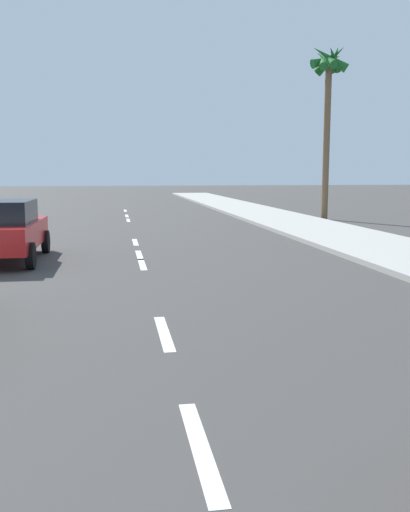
# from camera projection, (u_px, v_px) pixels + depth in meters

# --- Properties ---
(ground_plane) EXTENTS (160.00, 160.00, 0.00)m
(ground_plane) POSITION_uv_depth(u_px,v_px,m) (137.00, 249.00, 16.98)
(ground_plane) COLOR #423F3D
(sidewalk_strip) EXTENTS (3.60, 80.00, 0.14)m
(sidewalk_strip) POSITION_uv_depth(u_px,v_px,m) (339.00, 235.00, 20.04)
(sidewalk_strip) COLOR #B2ADA3
(sidewalk_strip) RESTS_ON ground
(lane_stripe_2) EXTENTS (0.16, 1.80, 0.01)m
(lane_stripe_2) POSITION_uv_depth(u_px,v_px,m) (200.00, 447.00, 4.74)
(lane_stripe_2) COLOR white
(lane_stripe_2) RESTS_ON ground
(lane_stripe_3) EXTENTS (0.16, 1.80, 0.01)m
(lane_stripe_3) POSITION_uv_depth(u_px,v_px,m) (164.00, 333.00, 8.11)
(lane_stripe_3) COLOR white
(lane_stripe_3) RESTS_ON ground
(lane_stripe_4) EXTENTS (0.16, 1.80, 0.01)m
(lane_stripe_4) POSITION_uv_depth(u_px,v_px,m) (142.00, 264.00, 14.15)
(lane_stripe_4) COLOR white
(lane_stripe_4) RESTS_ON ground
(lane_stripe_5) EXTENTS (0.16, 1.80, 0.01)m
(lane_stripe_5) POSITION_uv_depth(u_px,v_px,m) (139.00, 255.00, 15.72)
(lane_stripe_5) COLOR white
(lane_stripe_5) RESTS_ON ground
(lane_stripe_6) EXTENTS (0.16, 1.80, 0.01)m
(lane_stripe_6) POSITION_uv_depth(u_px,v_px,m) (135.00, 242.00, 18.62)
(lane_stripe_6) COLOR white
(lane_stripe_6) RESTS_ON ground
(lane_stripe_7) EXTENTS (0.16, 1.80, 0.01)m
(lane_stripe_7) POSITION_uv_depth(u_px,v_px,m) (128.00, 220.00, 27.07)
(lane_stripe_7) COLOR white
(lane_stripe_7) RESTS_ON ground
(lane_stripe_8) EXTENTS (0.16, 1.80, 0.01)m
(lane_stripe_8) POSITION_uv_depth(u_px,v_px,m) (127.00, 216.00, 29.76)
(lane_stripe_8) COLOR white
(lane_stripe_8) RESTS_ON ground
(lane_stripe_9) EXTENTS (0.16, 1.80, 0.01)m
(lane_stripe_9) POSITION_uv_depth(u_px,v_px,m) (125.00, 211.00, 33.82)
(lane_stripe_9) COLOR white
(lane_stripe_9) RESTS_ON ground
(parked_car_red) EXTENTS (1.96, 4.17, 1.57)m
(parked_car_red) POSITION_uv_depth(u_px,v_px,m) (3.00, 229.00, 14.51)
(parked_car_red) COLOR red
(parked_car_red) RESTS_ON ground
(palm_tree_distant) EXTENTS (1.87, 1.85, 8.25)m
(palm_tree_distant) POSITION_uv_depth(u_px,v_px,m) (329.00, 80.00, 26.61)
(palm_tree_distant) COLOR brown
(palm_tree_distant) RESTS_ON ground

